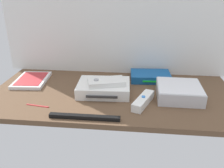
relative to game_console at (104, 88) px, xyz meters
The scene contains 10 objects.
ground_plane 4.68cm from the game_console, ahead, with size 100.00×48.00×2.00cm, color brown.
back_wall 39.04cm from the game_console, 82.28° to the left, with size 110.00×1.20×64.00cm, color white.
game_console is the anchor object (origin of this frame).
mini_computer 30.02cm from the game_console, ahead, with size 17.24×17.24×5.30cm.
game_case 35.55cm from the game_console, 166.01° to the left, with size 14.99×19.97×1.56cm.
network_router 25.61cm from the game_console, 39.96° to the left, with size 18.62×13.09×3.40cm.
remote_wand 18.00cm from the game_console, 27.23° to the right, with size 8.73×15.10×3.40cm.
remote_classic_pad 3.57cm from the game_console, 39.88° to the right, with size 16.03×11.62×2.40cm.
sensor_bar 21.02cm from the game_console, 100.01° to the right, with size 24.00×1.80×1.40cm, color black.
stylus_pen 26.64cm from the game_console, 149.01° to the right, with size 0.70×0.70×9.00cm, color red.
Camera 1 is at (9.38, -88.38, 42.40)cm, focal length 38.28 mm.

